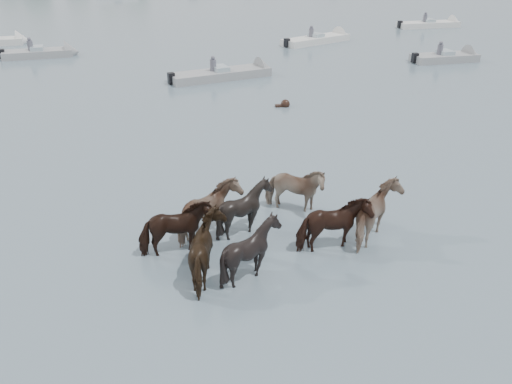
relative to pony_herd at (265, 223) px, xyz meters
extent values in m
plane|color=slate|center=(-0.34, -2.08, -0.69)|extent=(400.00, 400.00, 0.00)
imported|color=black|center=(-2.31, 0.15, -0.02)|extent=(2.00, 1.14, 1.59)
imported|color=#876B5C|center=(-1.31, 0.78, 0.02)|extent=(2.03, 2.13, 1.67)
imported|color=black|center=(-0.37, 0.85, 0.00)|extent=(1.81, 1.71, 1.62)
imported|color=#8E7060|center=(1.29, 1.73, -0.02)|extent=(2.06, 1.63, 1.59)
imported|color=black|center=(-1.57, -1.05, 0.00)|extent=(1.72, 1.89, 1.64)
imported|color=black|center=(-0.63, -1.23, 0.00)|extent=(1.74, 1.62, 1.62)
imported|color=black|center=(1.68, -0.55, -0.01)|extent=(1.99, 1.09, 1.60)
imported|color=#7B6853|center=(3.09, -0.32, 0.02)|extent=(1.85, 2.01, 1.68)
sphere|color=black|center=(3.83, 11.93, -0.57)|extent=(0.44, 0.44, 0.44)
cube|color=black|center=(3.58, 11.93, -0.67)|extent=(0.50, 0.22, 0.18)
cube|color=gray|center=(-9.63, 26.42, -0.49)|extent=(4.57, 1.96, 0.55)
cone|color=gray|center=(-7.41, 26.60, -0.49)|extent=(1.03, 1.67, 1.60)
cube|color=#99ADB7|center=(-9.63, 26.42, -0.14)|extent=(0.89, 1.18, 0.35)
cube|color=black|center=(-11.86, 26.24, -0.34)|extent=(0.38, 0.38, 0.60)
cylinder|color=#595966|center=(-10.03, 26.42, 0.06)|extent=(0.36, 0.36, 0.70)
sphere|color=#595966|center=(-10.03, 26.42, 0.51)|extent=(0.24, 0.24, 0.24)
cube|color=gray|center=(1.58, 17.93, -0.49)|extent=(6.09, 2.95, 0.55)
cone|color=gray|center=(4.44, 18.63, -0.49)|extent=(1.25, 1.77, 1.60)
cube|color=#99ADB7|center=(1.58, 17.93, -0.14)|extent=(1.04, 1.28, 0.35)
cube|color=black|center=(-1.27, 17.23, -0.34)|extent=(0.42, 0.42, 0.60)
cylinder|color=#595966|center=(1.18, 17.93, 0.06)|extent=(0.36, 0.36, 0.70)
sphere|color=#595966|center=(1.18, 17.93, 0.51)|extent=(0.24, 0.24, 0.24)
cube|color=silver|center=(10.44, 27.20, -0.49)|extent=(5.99, 3.93, 0.55)
cone|color=silver|center=(13.10, 28.44, -0.49)|extent=(1.49, 1.83, 1.60)
cube|color=#99ADB7|center=(10.44, 27.20, -0.14)|extent=(1.20, 1.35, 0.35)
cube|color=black|center=(7.79, 25.96, -0.34)|extent=(0.47, 0.47, 0.60)
cylinder|color=#595966|center=(10.04, 27.20, 0.06)|extent=(0.36, 0.36, 0.70)
sphere|color=#595966|center=(10.04, 27.20, 0.51)|extent=(0.24, 0.24, 0.24)
cube|color=gray|center=(16.64, 19.24, -0.49)|extent=(4.32, 1.69, 0.55)
cone|color=gray|center=(18.78, 19.29, -0.49)|extent=(0.93, 1.62, 1.60)
cube|color=#99ADB7|center=(16.64, 19.24, -0.14)|extent=(0.82, 1.14, 0.35)
cube|color=black|center=(14.50, 19.19, -0.34)|extent=(0.36, 0.36, 0.60)
cylinder|color=#595966|center=(16.24, 19.24, 0.06)|extent=(0.36, 0.36, 0.70)
sphere|color=#595966|center=(16.24, 19.24, 0.51)|extent=(0.24, 0.24, 0.24)
cube|color=silver|center=(22.72, 32.23, -0.49)|extent=(5.61, 1.68, 0.55)
cone|color=silver|center=(25.52, 32.27, -0.49)|extent=(0.92, 1.61, 1.60)
cube|color=#99ADB7|center=(22.72, 32.23, -0.14)|extent=(0.82, 1.13, 0.35)
cube|color=black|center=(19.93, 32.19, -0.34)|extent=(0.35, 0.35, 0.60)
cylinder|color=#595966|center=(22.32, 32.23, 0.06)|extent=(0.36, 0.36, 0.70)
sphere|color=#595966|center=(22.32, 32.23, 0.51)|extent=(0.24, 0.24, 0.24)
cone|color=silver|center=(-11.49, 31.84, -0.49)|extent=(1.01, 1.66, 1.60)
camera|label=1|loc=(-2.73, -11.28, 6.75)|focal=35.96mm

